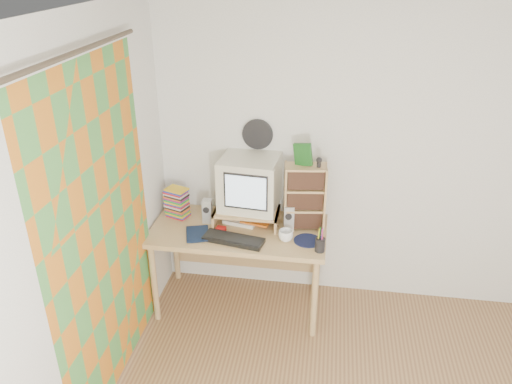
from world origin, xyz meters
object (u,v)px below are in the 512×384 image
(desk, at_px, (240,239))
(keyboard, at_px, (233,240))
(crt_monitor, at_px, (249,184))
(cd_rack, at_px, (304,197))
(dvd_stack, at_px, (177,203))
(diary, at_px, (186,233))
(mug, at_px, (286,236))

(desk, xyz_separation_m, keyboard, (-0.00, -0.26, 0.15))
(crt_monitor, xyz_separation_m, cd_rack, (0.44, -0.04, -0.07))
(dvd_stack, relative_size, cd_rack, 0.46)
(keyboard, bearing_deg, crt_monitor, 89.39)
(keyboard, xyz_separation_m, cd_rack, (0.51, 0.31, 0.25))
(dvd_stack, bearing_deg, diary, -42.17)
(desk, distance_m, cd_rack, 0.65)
(desk, distance_m, dvd_stack, 0.60)
(crt_monitor, height_order, dvd_stack, crt_monitor)
(dvd_stack, height_order, diary, dvd_stack)
(cd_rack, bearing_deg, keyboard, -156.58)
(diary, bearing_deg, keyboard, -20.23)
(cd_rack, bearing_deg, crt_monitor, 167.63)
(crt_monitor, bearing_deg, desk, -121.47)
(dvd_stack, distance_m, cd_rack, 1.06)
(cd_rack, bearing_deg, mug, -124.15)
(desk, height_order, keyboard, keyboard)
(crt_monitor, distance_m, cd_rack, 0.45)
(cd_rack, relative_size, diary, 2.49)
(diary, bearing_deg, desk, 14.86)
(dvd_stack, distance_m, diary, 0.35)
(dvd_stack, xyz_separation_m, mug, (0.93, -0.25, -0.08))
(dvd_stack, relative_size, diary, 1.14)
(dvd_stack, bearing_deg, desk, 12.97)
(crt_monitor, height_order, keyboard, crt_monitor)
(desk, xyz_separation_m, diary, (-0.38, -0.23, 0.16))
(keyboard, xyz_separation_m, mug, (0.39, 0.07, 0.03))
(keyboard, xyz_separation_m, diary, (-0.38, 0.02, 0.01))
(desk, height_order, crt_monitor, crt_monitor)
(crt_monitor, relative_size, diary, 2.09)
(keyboard, relative_size, cd_rack, 0.88)
(dvd_stack, distance_m, mug, 0.97)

